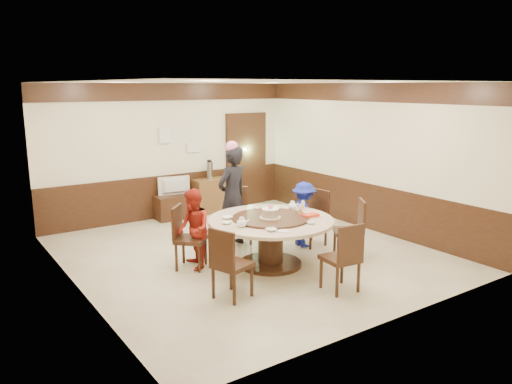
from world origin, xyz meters
TOP-DOWN VIEW (x-y plane):
  - room at (0.01, 0.01)m, footprint 6.00×6.04m
  - banquet_table at (-0.03, -0.67)m, footprint 1.93×1.93m
  - chair_0 at (1.19, -0.25)m, footprint 0.47×0.46m
  - chair_1 at (0.20, 0.62)m, footprint 0.57×0.58m
  - chair_2 at (-1.11, -0.06)m, footprint 0.62×0.62m
  - chair_3 at (-1.16, -1.37)m, footprint 0.56×0.56m
  - chair_4 at (0.19, -2.01)m, footprint 0.48×0.49m
  - chair_5 at (1.22, -1.12)m, footprint 0.61×0.61m
  - person_standing at (0.03, 0.53)m, footprint 0.72×0.57m
  - person_red at (-1.06, -0.11)m, footprint 0.59×0.69m
  - person_blue at (1.02, -0.22)m, footprint 0.48×0.76m
  - birthday_cake at (-0.06, -0.70)m, footprint 0.32×0.32m
  - teapot_left at (-0.63, -0.80)m, footprint 0.17×0.15m
  - teapot_right at (0.60, -0.42)m, footprint 0.17×0.15m
  - bowl_0 at (-0.58, -0.30)m, footprint 0.16×0.16m
  - bowl_1 at (0.29, -1.24)m, footprint 0.13×0.13m
  - bowl_2 at (-0.41, -1.21)m, footprint 0.15×0.15m
  - bowl_3 at (0.62, -0.81)m, footprint 0.13×0.13m
  - bowl_4 at (-0.73, -0.54)m, footprint 0.14×0.14m
  - bowl_5 at (0.13, -0.08)m, footprint 0.13×0.13m
  - saucer_near at (-0.28, -1.32)m, footprint 0.18×0.18m
  - saucer_far at (0.42, -0.17)m, footprint 0.18×0.18m
  - shrimp_platter at (0.52, -0.98)m, footprint 0.30×0.20m
  - bottle_0 at (0.49, -0.76)m, footprint 0.06×0.06m
  - bottle_1 at (0.69, -0.57)m, footprint 0.06×0.06m
  - tv_stand at (-0.02, 2.75)m, footprint 0.85×0.45m
  - television at (-0.02, 2.75)m, footprint 0.68×0.21m
  - side_cabinet at (0.87, 2.78)m, footprint 0.80×0.40m
  - thermos at (0.83, 2.78)m, footprint 0.15×0.15m
  - notice_left at (-0.10, 2.96)m, footprint 0.25×0.00m
  - notice_right at (0.55, 2.96)m, footprint 0.30×0.00m

SIDE VIEW (x-z plane):
  - tv_stand at x=-0.02m, z-range 0.00..0.50m
  - chair_0 at x=1.19m, z-range -0.18..0.79m
  - chair_1 at x=0.20m, z-range -0.18..0.79m
  - chair_2 at x=-1.11m, z-range -0.18..0.79m
  - chair_3 at x=-1.16m, z-range -0.18..0.79m
  - chair_4 at x=0.19m, z-range -0.18..0.79m
  - chair_5 at x=1.22m, z-range -0.18..0.79m
  - side_cabinet at x=0.87m, z-range 0.00..0.75m
  - banquet_table at x=-0.03m, z-range 0.14..0.92m
  - person_blue at x=1.02m, z-range 0.00..1.13m
  - person_red at x=-1.06m, z-range 0.00..1.23m
  - television at x=-0.02m, z-range 0.50..0.89m
  - saucer_near at x=-0.28m, z-range 0.75..0.76m
  - saucer_far at x=0.42m, z-range 0.75..0.76m
  - bowl_4 at x=-0.73m, z-range 0.75..0.78m
  - bowl_2 at x=-0.41m, z-range 0.75..0.79m
  - bowl_0 at x=-0.58m, z-range 0.75..0.79m
  - bowl_5 at x=0.13m, z-range 0.75..0.79m
  - bowl_1 at x=0.29m, z-range 0.75..0.79m
  - bowl_3 at x=0.62m, z-range 0.75..0.79m
  - shrimp_platter at x=0.52m, z-range 0.75..0.81m
  - teapot_left at x=-0.63m, z-range 0.75..0.87m
  - teapot_right at x=0.60m, z-range 0.75..0.87m
  - bottle_0 at x=0.49m, z-range 0.75..0.91m
  - bottle_1 at x=0.69m, z-range 0.75..0.91m
  - birthday_cake at x=-0.06m, z-range 0.75..0.96m
  - person_standing at x=0.03m, z-range 0.00..1.75m
  - thermos at x=0.83m, z-range 0.75..1.13m
  - room at x=0.01m, z-range -0.34..2.50m
  - notice_right at x=0.55m, z-range 1.34..1.56m
  - notice_left at x=-0.10m, z-range 1.57..1.93m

